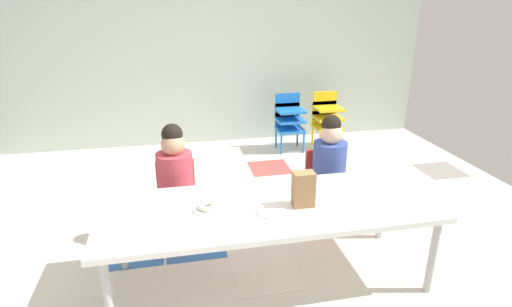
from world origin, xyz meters
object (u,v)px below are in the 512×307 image
paper_plate_near_edge (207,209)px  paper_plate_center_table (271,211)px  craft_table (270,211)px  kid_chair_blue_stack (289,118)px  paper_bag_brown (303,189)px  kid_chair_yellow_stack (327,116)px  seated_child_near_camera (175,173)px  donut_powdered_on_plate (207,206)px  seated_child_middle_seat (329,161)px

paper_plate_near_edge → paper_plate_center_table: (0.37, -0.11, 0.00)m
craft_table → kid_chair_blue_stack: kid_chair_blue_stack is taller
paper_bag_brown → paper_plate_center_table: 0.24m
kid_chair_yellow_stack → seated_child_near_camera: bearing=-136.0°
craft_table → kid_chair_yellow_stack: 2.74m
paper_bag_brown → paper_plate_near_edge: size_ratio=1.22×
donut_powdered_on_plate → seated_child_near_camera: bearing=107.0°
kid_chair_blue_stack → kid_chair_yellow_stack: bearing=0.0°
craft_table → paper_plate_near_edge: size_ratio=11.46×
kid_chair_yellow_stack → paper_plate_near_edge: size_ratio=3.78×
paper_plate_near_edge → kid_chair_blue_stack: bearing=63.2°
craft_table → paper_plate_center_table: (-0.02, -0.09, 0.04)m
kid_chair_yellow_stack → craft_table: bearing=-118.3°
seated_child_near_camera → paper_plate_near_edge: 0.61m
seated_child_middle_seat → paper_plate_near_edge: (-1.01, -0.59, -0.00)m
kid_chair_blue_stack → paper_bag_brown: (-0.63, -2.46, 0.26)m
paper_bag_brown → seated_child_middle_seat: bearing=56.9°
craft_table → paper_plate_center_table: size_ratio=11.46×
kid_chair_blue_stack → paper_bag_brown: bearing=-104.3°
seated_child_middle_seat → paper_bag_brown: size_ratio=4.17×
kid_chair_blue_stack → craft_table: bearing=-108.8°
paper_bag_brown → donut_powdered_on_plate: (-0.58, 0.07, -0.09)m
craft_table → paper_bag_brown: 0.25m
seated_child_near_camera → donut_powdered_on_plate: (0.18, -0.59, 0.02)m
kid_chair_yellow_stack → paper_bag_brown: bearing=-114.3°
seated_child_near_camera → seated_child_middle_seat: size_ratio=1.00×
kid_chair_yellow_stack → paper_plate_near_edge: kid_chair_yellow_stack is taller
paper_bag_brown → kid_chair_yellow_stack: bearing=65.7°
paper_bag_brown → paper_plate_center_table: size_ratio=1.22×
paper_bag_brown → donut_powdered_on_plate: size_ratio=1.96×
paper_bag_brown → paper_plate_near_edge: 0.59m
seated_child_middle_seat → paper_plate_center_table: seated_child_middle_seat is taller
seated_child_middle_seat → paper_plate_near_edge: size_ratio=5.10×
craft_table → kid_chair_blue_stack: 2.55m
paper_plate_center_table → donut_powdered_on_plate: bearing=163.9°
kid_chair_blue_stack → paper_bag_brown: size_ratio=3.09×
kid_chair_blue_stack → paper_plate_near_edge: kid_chair_blue_stack is taller
seated_child_near_camera → kid_chair_yellow_stack: bearing=44.0°
craft_table → paper_plate_center_table: bearing=-101.5°
craft_table → seated_child_middle_seat: bearing=44.5°
craft_table → kid_chair_blue_stack: (0.82, 2.41, -0.11)m
donut_powdered_on_plate → paper_plate_center_table: bearing=-16.1°
seated_child_middle_seat → paper_bag_brown: bearing=-123.1°
paper_plate_near_edge → paper_bag_brown: bearing=-6.5°
craft_table → paper_plate_near_edge: paper_plate_near_edge is taller
seated_child_near_camera → paper_plate_near_edge: size_ratio=5.10×
seated_child_middle_seat → kid_chair_blue_stack: seated_child_middle_seat is taller
kid_chair_blue_stack → donut_powdered_on_plate: 2.69m
kid_chair_blue_stack → paper_plate_center_table: (-0.84, -2.50, 0.16)m
seated_child_near_camera → paper_plate_center_table: bearing=-51.6°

